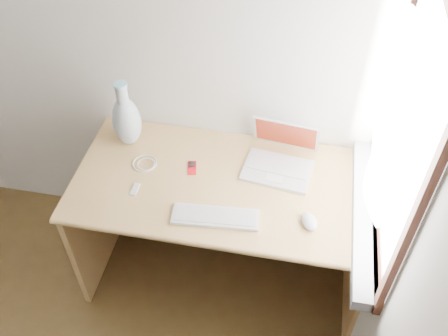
% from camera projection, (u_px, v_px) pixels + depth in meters
% --- Properties ---
extents(back_wall, '(3.50, 0.04, 2.60)m').
position_uv_depth(back_wall, '(30.00, 24.00, 2.42)').
color(back_wall, silver).
rests_on(back_wall, floor).
extents(window, '(0.11, 0.99, 1.10)m').
position_uv_depth(window, '(396.00, 132.00, 1.90)').
color(window, white).
rests_on(window, right_wall).
extents(desk, '(1.46, 0.73, 0.77)m').
position_uv_depth(desk, '(227.00, 199.00, 2.62)').
color(desk, tan).
rests_on(desk, floor).
extents(laptop, '(0.35, 0.31, 0.22)m').
position_uv_depth(laptop, '(279.00, 158.00, 2.45)').
color(laptop, silver).
rests_on(laptop, desk).
extents(external_keyboard, '(0.40, 0.15, 0.02)m').
position_uv_depth(external_keyboard, '(215.00, 217.00, 2.24)').
color(external_keyboard, white).
rests_on(external_keyboard, desk).
extents(mouse, '(0.10, 0.12, 0.04)m').
position_uv_depth(mouse, '(309.00, 221.00, 2.21)').
color(mouse, silver).
rests_on(mouse, desk).
extents(ipod, '(0.06, 0.10, 0.01)m').
position_uv_depth(ipod, '(192.00, 168.00, 2.47)').
color(ipod, red).
rests_on(ipod, desk).
extents(cable_coil, '(0.16, 0.16, 0.01)m').
position_uv_depth(cable_coil, '(145.00, 163.00, 2.49)').
color(cable_coil, white).
rests_on(cable_coil, desk).
extents(remote, '(0.03, 0.08, 0.01)m').
position_uv_depth(remote, '(135.00, 189.00, 2.37)').
color(remote, white).
rests_on(remote, desk).
extents(vase, '(0.15, 0.15, 0.37)m').
position_uv_depth(vase, '(126.00, 120.00, 2.50)').
color(vase, silver).
rests_on(vase, desk).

